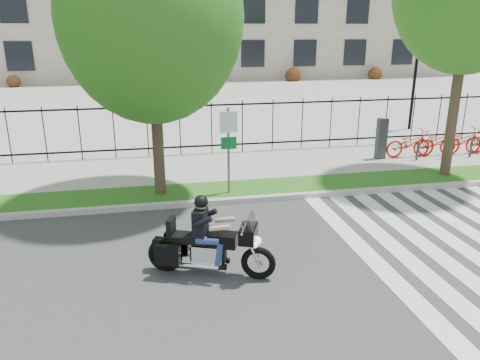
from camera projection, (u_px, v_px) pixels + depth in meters
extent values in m
plane|color=#353538|center=(276.00, 273.00, 9.54)|extent=(120.00, 120.00, 0.00)
cube|color=#ACAAA1|center=(238.00, 200.00, 13.33)|extent=(60.00, 0.20, 0.15)
cube|color=#1A5816|center=(232.00, 191.00, 14.13)|extent=(60.00, 1.50, 0.15)
cube|color=#A5A29A|center=(219.00, 167.00, 16.46)|extent=(60.00, 3.50, 0.15)
cube|color=#A5A29A|center=(180.00, 98.00, 32.82)|extent=(80.00, 34.00, 0.10)
cylinder|color=black|center=(413.00, 89.00, 21.98)|extent=(0.14, 0.14, 4.00)
cylinder|color=black|center=(418.00, 47.00, 21.39)|extent=(0.06, 0.70, 0.70)
sphere|color=white|center=(412.00, 45.00, 21.29)|extent=(0.36, 0.36, 0.36)
sphere|color=white|center=(425.00, 45.00, 21.42)|extent=(0.36, 0.36, 0.36)
cylinder|color=#34251C|center=(158.00, 136.00, 13.17)|extent=(0.32, 0.32, 3.43)
ellipsoid|color=#185814|center=(151.00, 16.00, 12.18)|extent=(4.89, 4.89, 5.62)
cylinder|color=#34251C|center=(454.00, 107.00, 14.75)|extent=(0.32, 0.32, 4.45)
cube|color=#2D2D33|center=(381.00, 139.00, 17.09)|extent=(0.35, 0.25, 1.50)
imported|color=red|center=(410.00, 144.00, 17.39)|extent=(1.93, 0.67, 1.01)
cylinder|color=#2D2D33|center=(417.00, 151.00, 16.97)|extent=(0.08, 0.08, 0.70)
imported|color=red|center=(437.00, 142.00, 17.60)|extent=(1.93, 0.67, 1.01)
cylinder|color=#2D2D33|center=(445.00, 149.00, 17.18)|extent=(0.08, 0.08, 0.70)
imported|color=red|center=(463.00, 141.00, 17.80)|extent=(1.93, 0.67, 1.01)
cylinder|color=#2D2D33|center=(471.00, 148.00, 17.39)|extent=(0.08, 0.08, 0.70)
cylinder|color=#59595B|center=(229.00, 151.00, 13.36)|extent=(0.07, 0.07, 2.50)
cube|color=white|center=(229.00, 122.00, 13.06)|extent=(0.50, 0.03, 0.60)
cube|color=#0C6626|center=(229.00, 143.00, 13.24)|extent=(0.45, 0.03, 0.35)
torus|color=black|center=(258.00, 263.00, 9.22)|extent=(0.70, 0.38, 0.70)
torus|color=black|center=(165.00, 255.00, 9.55)|extent=(0.74, 0.42, 0.74)
cube|color=black|center=(248.00, 234.00, 9.06)|extent=(0.49, 0.63, 0.30)
cube|color=#26262B|center=(252.00, 223.00, 8.98)|extent=(0.33, 0.53, 0.31)
cube|color=silver|center=(208.00, 254.00, 9.36)|extent=(0.69, 0.55, 0.40)
cube|color=black|center=(223.00, 240.00, 9.20)|extent=(0.64, 0.53, 0.26)
cube|color=black|center=(191.00, 238.00, 9.32)|extent=(0.79, 0.60, 0.14)
cube|color=black|center=(171.00, 226.00, 9.32)|extent=(0.22, 0.36, 0.34)
cube|color=black|center=(167.00, 255.00, 9.19)|extent=(0.53, 0.34, 0.40)
cube|color=black|center=(177.00, 242.00, 9.76)|extent=(0.53, 0.34, 0.40)
cube|color=black|center=(200.00, 222.00, 9.17)|extent=(0.38, 0.47, 0.53)
sphere|color=tan|center=(201.00, 204.00, 9.05)|extent=(0.23, 0.23, 0.23)
sphere|color=black|center=(201.00, 202.00, 9.04)|extent=(0.27, 0.27, 0.27)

